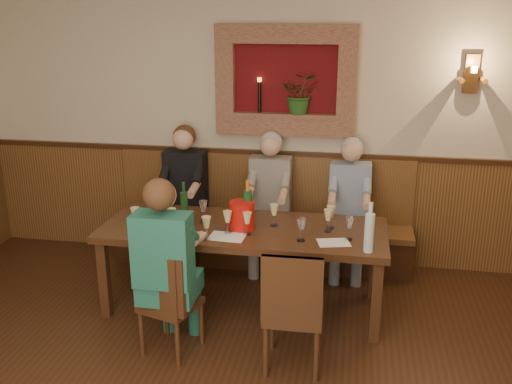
% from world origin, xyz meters
% --- Properties ---
extents(room_shell, '(6.04, 6.04, 2.82)m').
position_xyz_m(room_shell, '(0.00, 0.00, 1.89)').
color(room_shell, '#C7B396').
rests_on(room_shell, ground).
extents(wainscoting, '(6.02, 6.02, 1.15)m').
position_xyz_m(wainscoting, '(0.00, -0.00, 0.59)').
color(wainscoting, '#512F17').
rests_on(wainscoting, ground).
extents(wall_niche, '(1.36, 0.30, 1.06)m').
position_xyz_m(wall_niche, '(0.24, 2.94, 1.81)').
color(wall_niche, '#5A0C10').
rests_on(wall_niche, ground).
extents(wall_sconce, '(0.25, 0.20, 0.35)m').
position_xyz_m(wall_sconce, '(1.90, 2.93, 1.94)').
color(wall_sconce, '#512F17').
rests_on(wall_sconce, ground).
extents(dining_table, '(2.40, 0.90, 0.75)m').
position_xyz_m(dining_table, '(0.00, 1.85, 0.68)').
color(dining_table, '#381A10').
rests_on(dining_table, ground).
extents(bench, '(3.00, 0.45, 1.11)m').
position_xyz_m(bench, '(0.00, 2.79, 0.33)').
color(bench, '#381E0F').
rests_on(bench, ground).
extents(chair_near_left, '(0.47, 0.47, 0.86)m').
position_xyz_m(chair_near_left, '(-0.42, 1.07, 0.25)').
color(chair_near_left, '#381A10').
rests_on(chair_near_left, ground).
extents(chair_near_right, '(0.42, 0.42, 0.94)m').
position_xyz_m(chair_near_right, '(0.53, 1.04, 0.27)').
color(chair_near_right, '#381A10').
rests_on(chair_near_right, ground).
extents(person_bench_left, '(0.42, 0.51, 1.42)m').
position_xyz_m(person_bench_left, '(-0.78, 2.69, 0.59)').
color(person_bench_left, black).
rests_on(person_bench_left, ground).
extents(person_bench_mid, '(0.40, 0.49, 1.39)m').
position_xyz_m(person_bench_mid, '(0.09, 2.69, 0.57)').
color(person_bench_mid, '#625E59').
rests_on(person_bench_mid, ground).
extents(person_bench_right, '(0.39, 0.48, 1.36)m').
position_xyz_m(person_bench_right, '(0.87, 2.69, 0.56)').
color(person_bench_right, navy).
rests_on(person_bench_right, ground).
extents(person_chair_front, '(0.41, 0.51, 1.41)m').
position_xyz_m(person_chair_front, '(-0.41, 1.07, 0.58)').
color(person_chair_front, navy).
rests_on(person_chair_front, ground).
extents(spittoon_bucket, '(0.28, 0.28, 0.24)m').
position_xyz_m(spittoon_bucket, '(-0.00, 1.81, 0.87)').
color(spittoon_bucket, red).
rests_on(spittoon_bucket, dining_table).
extents(wine_bottle_green_a, '(0.09, 0.09, 0.41)m').
position_xyz_m(wine_bottle_green_a, '(0.04, 1.86, 0.92)').
color(wine_bottle_green_a, '#19471E').
rests_on(wine_bottle_green_a, dining_table).
extents(wine_bottle_green_b, '(0.07, 0.07, 0.35)m').
position_xyz_m(wine_bottle_green_b, '(-0.53, 1.90, 0.89)').
color(wine_bottle_green_b, '#19471E').
rests_on(wine_bottle_green_b, dining_table).
extents(water_bottle, '(0.08, 0.08, 0.39)m').
position_xyz_m(water_bottle, '(1.04, 1.51, 0.91)').
color(water_bottle, silver).
rests_on(water_bottle, dining_table).
extents(tasting_sheet_a, '(0.27, 0.20, 0.00)m').
position_xyz_m(tasting_sheet_a, '(-0.76, 1.73, 0.75)').
color(tasting_sheet_a, white).
rests_on(tasting_sheet_a, dining_table).
extents(tasting_sheet_b, '(0.30, 0.22, 0.00)m').
position_xyz_m(tasting_sheet_b, '(-0.09, 1.61, 0.75)').
color(tasting_sheet_b, white).
rests_on(tasting_sheet_b, dining_table).
extents(tasting_sheet_c, '(0.28, 0.23, 0.00)m').
position_xyz_m(tasting_sheet_c, '(0.77, 1.63, 0.75)').
color(tasting_sheet_c, white).
rests_on(tasting_sheet_c, dining_table).
extents(tasting_sheet_d, '(0.28, 0.21, 0.00)m').
position_xyz_m(tasting_sheet_d, '(-0.40, 1.57, 0.75)').
color(tasting_sheet_d, white).
rests_on(tasting_sheet_d, dining_table).
extents(wine_glass_0, '(0.08, 0.08, 0.19)m').
position_xyz_m(wine_glass_0, '(-0.87, 1.64, 0.85)').
color(wine_glass_0, '#E5CE89').
rests_on(wine_glass_0, dining_table).
extents(wine_glass_1, '(0.08, 0.08, 0.19)m').
position_xyz_m(wine_glass_1, '(-0.79, 1.94, 0.85)').
color(wine_glass_1, white).
rests_on(wine_glass_1, dining_table).
extents(wine_glass_2, '(0.08, 0.08, 0.19)m').
position_xyz_m(wine_glass_2, '(-0.57, 1.67, 0.85)').
color(wine_glass_2, '#E5CE89').
rests_on(wine_glass_2, dining_table).
extents(wine_glass_3, '(0.08, 0.08, 0.19)m').
position_xyz_m(wine_glass_3, '(-0.36, 1.91, 0.85)').
color(wine_glass_3, white).
rests_on(wine_glass_3, dining_table).
extents(wine_glass_4, '(0.08, 0.08, 0.19)m').
position_xyz_m(wine_glass_4, '(-0.10, 1.69, 0.85)').
color(wine_glass_4, '#E5CE89').
rests_on(wine_glass_4, dining_table).
extents(wine_glass_5, '(0.08, 0.08, 0.19)m').
position_xyz_m(wine_glass_5, '(0.25, 1.92, 0.85)').
color(wine_glass_5, '#E5CE89').
rests_on(wine_glass_5, dining_table).
extents(wine_glass_6, '(0.08, 0.08, 0.19)m').
position_xyz_m(wine_glass_6, '(0.51, 1.63, 0.85)').
color(wine_glass_6, white).
rests_on(wine_glass_6, dining_table).
extents(wine_glass_7, '(0.08, 0.08, 0.19)m').
position_xyz_m(wine_glass_7, '(0.71, 1.87, 0.85)').
color(wine_glass_7, '#E5CE89').
rests_on(wine_glass_7, dining_table).
extents(wine_glass_8, '(0.08, 0.08, 0.19)m').
position_xyz_m(wine_glass_8, '(0.88, 1.73, 0.85)').
color(wine_glass_8, white).
rests_on(wine_glass_8, dining_table).
extents(wine_glass_9, '(0.08, 0.08, 0.19)m').
position_xyz_m(wine_glass_9, '(-0.24, 1.53, 0.85)').
color(wine_glass_9, '#E5CE89').
rests_on(wine_glass_9, dining_table).
extents(wine_glass_10, '(0.08, 0.08, 0.19)m').
position_xyz_m(wine_glass_10, '(0.73, 1.96, 0.85)').
color(wine_glass_10, '#E5CE89').
rests_on(wine_glass_10, dining_table).
extents(wine_glass_11, '(0.08, 0.08, 0.19)m').
position_xyz_m(wine_glass_11, '(0.07, 1.69, 0.85)').
color(wine_glass_11, '#E5CE89').
rests_on(wine_glass_11, dining_table).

